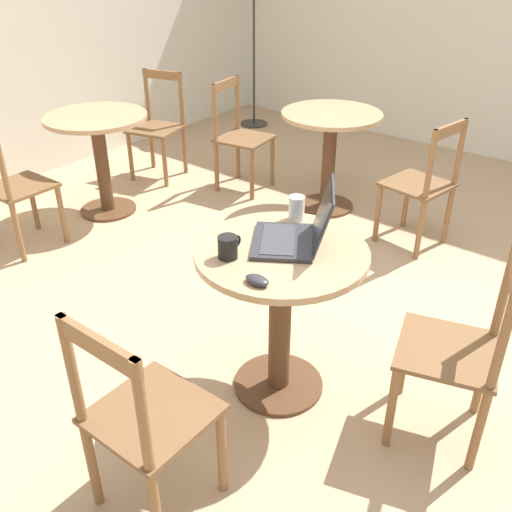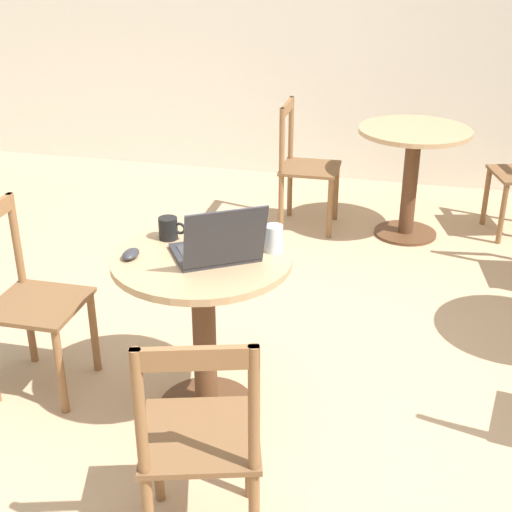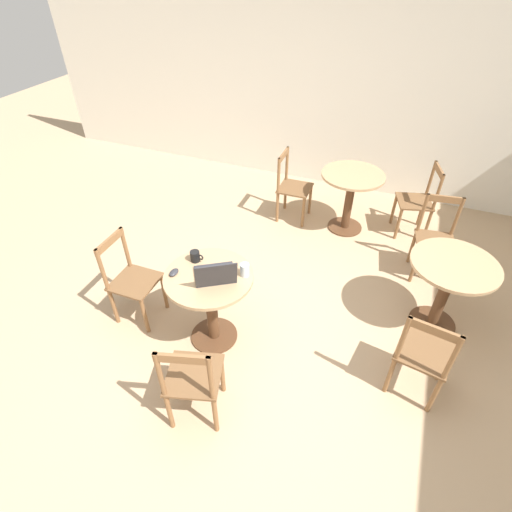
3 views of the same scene
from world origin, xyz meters
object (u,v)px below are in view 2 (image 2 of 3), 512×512
laptop (218,247)px  drinking_glass (274,238)px  mouse (131,254)px  chair_near_front (200,443)px  mug (169,228)px  cafe_table_near (203,301)px  chair_far_left (304,167)px  chair_near_left (29,302)px  cafe_table_far (412,159)px

laptop → drinking_glass: size_ratio=4.00×
laptop → mouse: laptop is taller
chair_near_front → mug: size_ratio=7.34×
cafe_table_near → chair_far_left: (0.02, 2.14, -0.10)m
chair_far_left → mug: bearing=-95.8°
mouse → cafe_table_near: bearing=17.1°
chair_near_front → chair_near_left: 1.23m
cafe_table_far → mug: bearing=-114.3°
chair_near_left → chair_far_left: same height
cafe_table_far → laptop: size_ratio=1.67×
laptop → mouse: size_ratio=4.41×
cafe_table_near → cafe_table_far: bearing=71.3°
chair_far_left → chair_near_front: bearing=-86.1°
mug → drinking_glass: (0.45, -0.01, 0.01)m
chair_near_left → mouse: 0.63m
cafe_table_far → chair_near_left: (-1.53, -2.17, -0.10)m
cafe_table_far → laptop: laptop is taller
chair_far_left → laptop: bearing=-88.6°
cafe_table_near → mouse: 0.35m
laptop → drinking_glass: (0.19, 0.13, 0.00)m
mug → drinking_glass: bearing=-1.8°
cafe_table_near → chair_near_front: chair_near_front is taller
chair_far_left → mouse: bearing=-97.3°
cafe_table_far → chair_near_left: size_ratio=0.85×
laptop → mug: bearing=150.4°
chair_near_front → chair_far_left: same height
mouse → laptop: bearing=10.9°
chair_near_left → drinking_glass: 1.13m
chair_near_front → laptop: bearing=101.6°
cafe_table_far → laptop: bearing=-106.9°
mouse → mug: 0.23m
drinking_glass → mouse: bearing=-159.7°
cafe_table_far → chair_near_front: chair_near_front is taller
chair_near_left → laptop: size_ratio=1.96×
mouse → chair_near_left: bearing=172.5°
chair_near_front → mouse: (-0.48, 0.63, 0.32)m
laptop → mug: (-0.26, 0.15, -0.01)m
cafe_table_near → mug: size_ratio=6.26×
laptop → chair_near_left: bearing=179.7°
cafe_table_near → laptop: bearing=-12.5°
cafe_table_near → mouse: mouse is taller
cafe_table_far → chair_near_left: bearing=-125.2°
cafe_table_near → chair_near_left: bearing=-179.2°
laptop → drinking_glass: laptop is taller
cafe_table_near → laptop: (0.07, -0.02, 0.26)m
cafe_table_far → mug: size_ratio=6.26×
laptop → mouse: (-0.34, -0.07, -0.04)m
cafe_table_near → laptop: laptop is taller
cafe_table_near → chair_near_front: 0.75m
chair_near_left → mug: 0.73m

